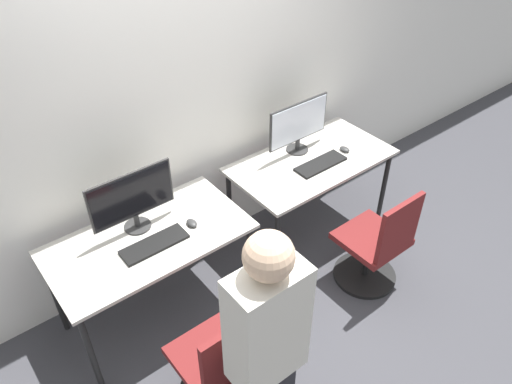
# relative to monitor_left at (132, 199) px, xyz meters

# --- Properties ---
(ground_plane) EXTENTS (20.00, 20.00, 0.00)m
(ground_plane) POSITION_rel_monitor_left_xyz_m (0.71, -0.48, -0.97)
(ground_plane) COLOR #3D3D42
(wall_back) EXTENTS (12.00, 0.05, 2.80)m
(wall_back) POSITION_rel_monitor_left_xyz_m (0.71, 0.33, 0.43)
(wall_back) COLOR silver
(wall_back) RESTS_ON ground_plane
(desk_left) EXTENTS (1.27, 0.69, 0.74)m
(desk_left) POSITION_rel_monitor_left_xyz_m (0.00, -0.14, -0.31)
(desk_left) COLOR #BCB7AD
(desk_left) RESTS_ON ground_plane
(monitor_left) EXTENTS (0.56, 0.18, 0.42)m
(monitor_left) POSITION_rel_monitor_left_xyz_m (0.00, 0.00, 0.00)
(monitor_left) COLOR #2D2D2D
(monitor_left) RESTS_ON desk_left
(keyboard_left) EXTENTS (0.42, 0.15, 0.02)m
(keyboard_left) POSITION_rel_monitor_left_xyz_m (0.00, -0.22, -0.22)
(keyboard_left) COLOR black
(keyboard_left) RESTS_ON desk_left
(mouse_left) EXTENTS (0.06, 0.09, 0.03)m
(mouse_left) POSITION_rel_monitor_left_xyz_m (0.29, -0.21, -0.21)
(mouse_left) COLOR #333333
(mouse_left) RESTS_ON desk_left
(office_chair_left) EXTENTS (0.48, 0.48, 0.86)m
(office_chair_left) POSITION_rel_monitor_left_xyz_m (-0.04, -0.96, -0.62)
(office_chair_left) COLOR black
(office_chair_left) RESTS_ON ground_plane
(person_left) EXTENTS (0.36, 0.21, 1.62)m
(person_left) POSITION_rel_monitor_left_xyz_m (-0.00, -1.32, -0.08)
(person_left) COLOR #232328
(person_left) RESTS_ON ground_plane
(desk_right) EXTENTS (1.27, 0.69, 0.74)m
(desk_right) POSITION_rel_monitor_left_xyz_m (1.42, -0.14, -0.31)
(desk_right) COLOR #BCB7AD
(desk_right) RESTS_ON ground_plane
(monitor_right) EXTENTS (0.56, 0.18, 0.42)m
(monitor_right) POSITION_rel_monitor_left_xyz_m (1.42, 0.03, 0.00)
(monitor_right) COLOR #2D2D2D
(monitor_right) RESTS_ON desk_right
(keyboard_right) EXTENTS (0.42, 0.15, 0.02)m
(keyboard_right) POSITION_rel_monitor_left_xyz_m (1.42, -0.23, -0.22)
(keyboard_right) COLOR black
(keyboard_right) RESTS_ON desk_right
(mouse_right) EXTENTS (0.06, 0.09, 0.03)m
(mouse_right) POSITION_rel_monitor_left_xyz_m (1.71, -0.21, -0.21)
(mouse_right) COLOR #333333
(mouse_right) RESTS_ON desk_right
(office_chair_right) EXTENTS (0.48, 0.48, 0.86)m
(office_chair_right) POSITION_rel_monitor_left_xyz_m (1.42, -0.86, -0.62)
(office_chair_right) COLOR black
(office_chair_right) RESTS_ON ground_plane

